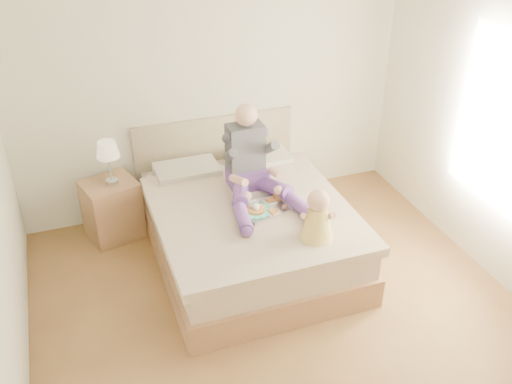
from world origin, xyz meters
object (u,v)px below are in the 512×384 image
object	(u,v)px
nightstand	(112,209)
tray	(264,207)
adult	(252,168)
bed	(245,224)
baby	(317,218)

from	to	relation	value
nightstand	tray	bearing A→B (deg)	-53.46
tray	adult	bearing A→B (deg)	74.60
tray	nightstand	bearing A→B (deg)	128.10
nightstand	tray	distance (m)	1.61
bed	tray	size ratio (longest dim) A/B	4.34
tray	baby	xyz separation A→B (m)	(0.26, -0.53, 0.15)
bed	tray	bearing A→B (deg)	-69.23
nightstand	baby	world-z (taller)	baby
bed	baby	xyz separation A→B (m)	(0.36, -0.77, 0.47)
baby	adult	bearing A→B (deg)	125.05
adult	tray	xyz separation A→B (m)	(-0.01, -0.33, -0.22)
bed	nightstand	xyz separation A→B (m)	(-1.14, 0.72, -0.02)
tray	baby	bearing A→B (deg)	-77.46
bed	adult	xyz separation A→B (m)	(0.10, 0.09, 0.54)
bed	nightstand	distance (m)	1.35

